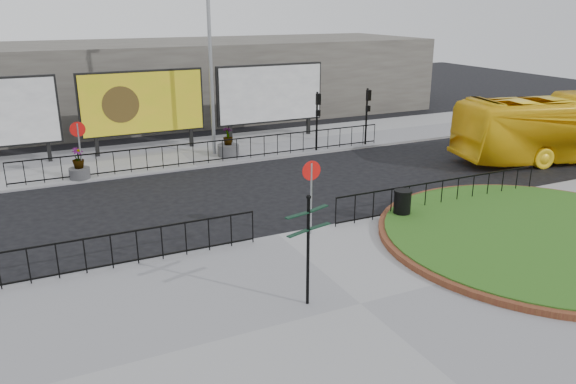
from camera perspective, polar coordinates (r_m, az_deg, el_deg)
ground at (r=18.48m, az=-1.03°, el=-4.65°), size 90.00×90.00×0.00m
pavement_near at (r=14.52m, az=7.37°, el=-11.38°), size 30.00×10.00×0.12m
pavement_far at (r=29.26m, az=-10.89°, el=3.88°), size 44.00×6.00×0.12m
brick_edge at (r=19.81m, az=24.39°, el=-4.10°), size 10.40×10.40×0.18m
grass_lawn at (r=19.81m, az=24.39°, el=-4.04°), size 10.00×10.00×0.22m
railing_near_left at (r=16.57m, az=-19.92°, el=-6.12°), size 10.00×0.10×1.10m
railing_near_right at (r=21.37m, az=15.36°, el=-0.16°), size 9.00×0.10×1.10m
railing_far at (r=26.86m, az=-7.39°, el=4.11°), size 18.00×0.10×1.10m
speed_sign_far at (r=25.53m, az=-20.50°, el=5.21°), size 0.64×0.07×2.47m
speed_sign_near at (r=17.90m, az=2.37°, el=1.10°), size 0.64×0.07×2.47m
billboard_mid at (r=29.35m, az=-14.55°, el=8.74°), size 6.20×0.31×4.10m
billboard_right at (r=31.43m, az=-1.80°, el=9.93°), size 6.20×0.31×4.10m
lamp_post at (r=27.93m, az=-7.87°, el=13.30°), size 0.74×0.18×9.23m
signal_pole_a at (r=28.73m, az=3.02°, el=8.09°), size 0.22×0.26×3.00m
signal_pole_b at (r=30.26m, az=8.07°, el=8.46°), size 0.22×0.26×3.00m
building_backdrop at (r=38.42m, az=-15.10°, el=10.72°), size 40.00×10.00×5.00m
fingerpost_sign at (r=13.62m, az=2.06°, el=-4.84°), size 1.34×0.57×2.89m
litter_bin at (r=19.95m, az=11.53°, el=-1.25°), size 0.64×0.64×1.06m
bus at (r=30.70m, az=26.81°, el=5.88°), size 11.89×5.17×3.22m
planter_a at (r=25.81m, az=-20.47°, el=2.37°), size 0.88×0.88×1.36m
planter_b at (r=28.11m, az=-6.10°, el=4.63°), size 1.07×1.07×1.45m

